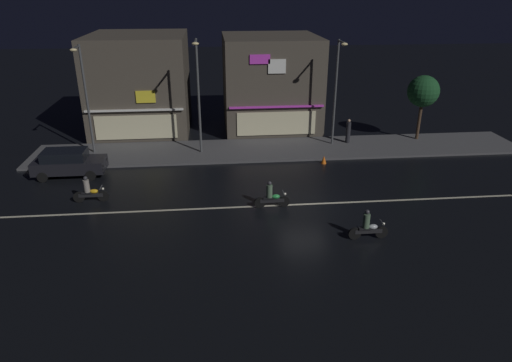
# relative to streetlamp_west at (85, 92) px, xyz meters

# --- Properties ---
(ground_plane) EXTENTS (140.00, 140.00, 0.00)m
(ground_plane) POSITION_rel_streetlamp_west_xyz_m (13.22, -9.21, -4.46)
(ground_plane) COLOR black
(lane_divider_stripe) EXTENTS (33.21, 0.16, 0.01)m
(lane_divider_stripe) POSITION_rel_streetlamp_west_xyz_m (13.22, -9.21, -4.45)
(lane_divider_stripe) COLOR beige
(lane_divider_stripe) RESTS_ON ground
(sidewalk_far) EXTENTS (34.95, 4.84, 0.14)m
(sidewalk_far) POSITION_rel_streetlamp_west_xyz_m (13.22, -0.25, -4.39)
(sidewalk_far) COLOR #4C4C4F
(sidewalk_far) RESTS_ON ground
(storefront_left_block) EXTENTS (7.51, 8.30, 7.32)m
(storefront_left_block) POSITION_rel_streetlamp_west_xyz_m (13.22, 6.24, -0.80)
(storefront_left_block) COLOR #4C443A
(storefront_left_block) RESTS_ON ground
(storefront_center_block) EXTENTS (7.47, 9.08, 7.50)m
(storefront_center_block) POSITION_rel_streetlamp_west_xyz_m (2.73, 6.63, -0.71)
(storefront_center_block) COLOR #4C443A
(storefront_center_block) RESTS_ON ground
(streetlamp_west) EXTENTS (0.44, 1.64, 7.35)m
(streetlamp_west) POSITION_rel_streetlamp_west_xyz_m (0.00, 0.00, 0.00)
(streetlamp_west) COLOR #47494C
(streetlamp_west) RESTS_ON sidewalk_far
(streetlamp_mid) EXTENTS (0.44, 1.64, 7.71)m
(streetlamp_mid) POSITION_rel_streetlamp_west_xyz_m (7.51, -0.67, 0.19)
(streetlamp_mid) COLOR #47494C
(streetlamp_mid) RESTS_ON sidewalk_far
(streetlamp_east) EXTENTS (0.44, 1.64, 7.47)m
(streetlamp_east) POSITION_rel_streetlamp_west_xyz_m (17.17, 0.22, 0.07)
(streetlamp_east) COLOR #47494C
(streetlamp_east) RESTS_ON sidewalk_far
(pedestrian_on_sidewalk) EXTENTS (0.34, 0.34, 1.79)m
(pedestrian_on_sidewalk) POSITION_rel_streetlamp_west_xyz_m (18.38, 0.57, -3.48)
(pedestrian_on_sidewalk) COLOR #232328
(pedestrian_on_sidewalk) RESTS_ON sidewalk_far
(street_tree) EXTENTS (2.31, 2.31, 4.82)m
(street_tree) POSITION_rel_streetlamp_west_xyz_m (23.93, 0.94, -0.68)
(street_tree) COLOR #473323
(street_tree) RESTS_ON sidewalk_far
(parked_car_near_kerb) EXTENTS (4.30, 1.98, 1.67)m
(parked_car_near_kerb) POSITION_rel_streetlamp_west_xyz_m (-0.62, -3.74, -3.59)
(parked_car_near_kerb) COLOR black
(parked_car_near_kerb) RESTS_ON ground
(motorcycle_lead) EXTENTS (1.90, 0.60, 1.52)m
(motorcycle_lead) POSITION_rel_streetlamp_west_xyz_m (11.35, -9.38, -3.82)
(motorcycle_lead) COLOR black
(motorcycle_lead) RESTS_ON ground
(motorcycle_following) EXTENTS (1.90, 0.60, 1.52)m
(motorcycle_following) POSITION_rel_streetlamp_west_xyz_m (15.41, -13.10, -3.82)
(motorcycle_following) COLOR black
(motorcycle_following) RESTS_ON ground
(motorcycle_trailing_far) EXTENTS (1.90, 0.60, 1.52)m
(motorcycle_trailing_far) POSITION_rel_streetlamp_west_xyz_m (1.54, -7.74, -3.82)
(motorcycle_trailing_far) COLOR black
(motorcycle_trailing_far) RESTS_ON ground
(traffic_cone) EXTENTS (0.36, 0.36, 0.55)m
(traffic_cone) POSITION_rel_streetlamp_west_xyz_m (15.69, -3.20, -4.18)
(traffic_cone) COLOR orange
(traffic_cone) RESTS_ON ground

